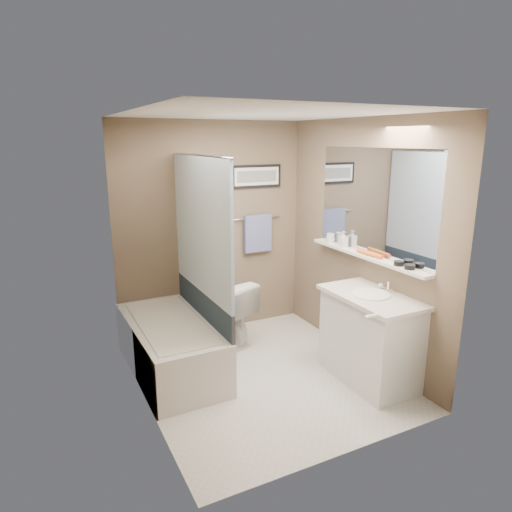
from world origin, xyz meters
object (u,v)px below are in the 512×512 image
hair_brush_back (366,252)px  soap_bottle (343,239)px  toilet (225,312)px  vanity (370,340)px  bathtub (170,347)px  candle_bowl_near (410,267)px  candle_bowl_far (399,263)px  hair_brush_front (373,255)px  glass_jar (330,238)px

hair_brush_back → soap_bottle: (0.00, 0.36, 0.06)m
toilet → vanity: (0.88, -1.35, 0.04)m
bathtub → candle_bowl_near: (1.79, -1.22, 0.89)m
candle_bowl_far → hair_brush_front: 0.33m
candle_bowl_near → glass_jar: bearing=90.0°
candle_bowl_near → candle_bowl_far: same height
toilet → soap_bottle: (1.06, -0.66, 0.84)m
vanity → candle_bowl_near: (0.19, -0.23, 0.73)m
bathtub → hair_brush_back: 2.10m
candle_bowl_far → hair_brush_back: hair_brush_back is taller
glass_jar → bathtub: bearing=177.8°
toilet → soap_bottle: bearing=127.5°
glass_jar → soap_bottle: 0.23m
soap_bottle → candle_bowl_near: bearing=-90.0°
candle_bowl_far → toilet: bearing=126.2°
vanity → hair_brush_back: bearing=61.4°
soap_bottle → bathtub: bearing=170.6°
vanity → hair_brush_front: 0.80m
candle_bowl_far → hair_brush_front: size_ratio=0.41×
bathtub → glass_jar: 2.01m
bathtub → soap_bottle: 2.04m
bathtub → candle_bowl_near: bearing=-35.6°
bathtub → hair_brush_front: bearing=-24.3°
bathtub → vanity: (1.60, -0.99, 0.15)m
candle_bowl_near → glass_jar: (0.00, 1.15, 0.03)m
hair_brush_front → vanity: bearing=-128.3°
toilet → vanity: vanity is taller
toilet → candle_bowl_far: size_ratio=7.95×
candle_bowl_near → soap_bottle: (0.00, 0.93, 0.06)m
bathtub → soap_bottle: (1.79, -0.30, 0.95)m
candle_bowl_near → candle_bowl_far: size_ratio=1.00×
candle_bowl_near → hair_brush_front: bearing=90.0°
vanity → bathtub: bearing=148.5°
toilet → glass_jar: bearing=137.1°
vanity → candle_bowl_near: 0.79m
candle_bowl_near → candle_bowl_far: (0.00, 0.13, 0.00)m
candle_bowl_far → glass_jar: (0.00, 1.02, 0.03)m
toilet → hair_brush_front: 1.73m
candle_bowl_near → hair_brush_back: hair_brush_back is taller
bathtub → glass_jar: (1.79, -0.07, 0.92)m
toilet → candle_bowl_near: bearing=103.0°
bathtub → toilet: toilet is taller
hair_brush_front → toilet: bearing=133.5°
hair_brush_back → candle_bowl_near: bearing=-90.0°
hair_brush_front → hair_brush_back: (0.00, 0.10, 0.00)m
bathtub → toilet: (0.72, 0.36, 0.11)m
vanity → soap_bottle: bearing=75.4°
hair_brush_back → glass_jar: size_ratio=2.20×
candle_bowl_near → glass_jar: glass_jar is taller
vanity → soap_bottle: (0.19, 0.70, 0.80)m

